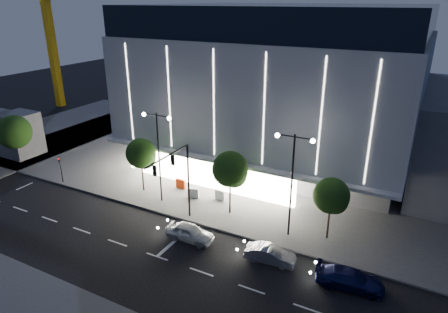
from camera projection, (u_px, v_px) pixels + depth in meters
ground at (148, 240)px, 32.95m from camera, size 160.00×160.00×0.00m
sidewalk_museum at (298, 156)px, 50.48m from camera, size 70.00×40.00×0.15m
sidewalk_west at (17, 145)px, 54.16m from camera, size 16.00×50.00×0.15m
museum at (282, 84)px, 46.57m from camera, size 30.00×25.80×18.00m
traffic_mast at (179, 172)px, 33.41m from camera, size 0.33×5.89×7.07m
street_lamp_west at (158, 145)px, 36.99m from camera, size 3.16×0.36×9.00m
street_lamp_east at (292, 171)px, 31.35m from camera, size 3.16×0.36×9.00m
ped_signal_far at (61, 167)px, 42.46m from camera, size 0.22×0.24×3.00m
tree_left at (141, 155)px, 39.83m from camera, size 3.02×3.02×5.72m
tree_mid at (231, 171)px, 35.37m from camera, size 3.25×3.25×6.15m
tree_right at (332, 198)px, 31.63m from camera, size 2.91×2.91×5.51m
car_lead at (190, 232)px, 32.75m from camera, size 4.16×1.75×1.40m
car_second at (270, 255)px, 30.02m from camera, size 3.98×1.74×1.27m
car_third at (350, 279)px, 27.37m from camera, size 4.83×2.44×1.34m
barrier_b at (193, 193)px, 39.51m from camera, size 1.13×0.52×1.00m
barrier_c at (181, 184)px, 41.47m from camera, size 1.11×0.32×1.00m
barrier_d at (220, 195)px, 39.08m from camera, size 1.12×0.40×1.00m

